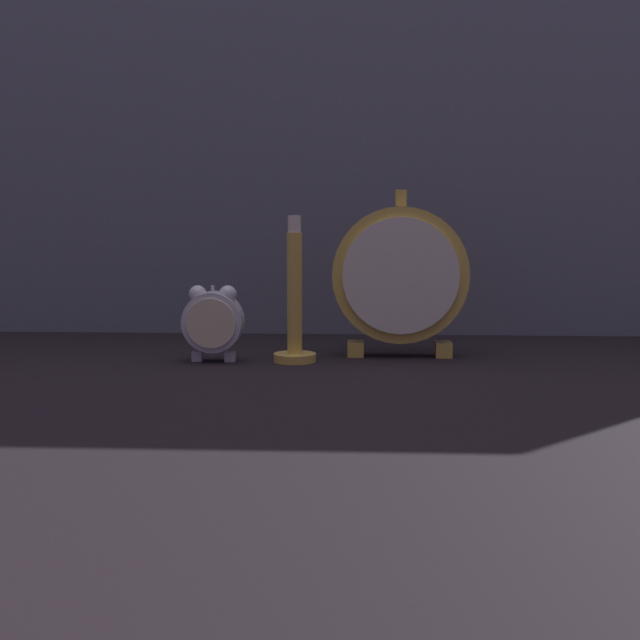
# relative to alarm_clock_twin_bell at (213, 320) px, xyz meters

# --- Properties ---
(ground_plane) EXTENTS (4.00, 4.00, 0.00)m
(ground_plane) POSITION_rel_alarm_clock_twin_bell_xyz_m (0.13, -0.08, -0.05)
(ground_plane) COLOR black
(fabric_backdrop_drape) EXTENTS (1.60, 0.01, 0.70)m
(fabric_backdrop_drape) POSITION_rel_alarm_clock_twin_bell_xyz_m (0.13, 0.25, 0.30)
(fabric_backdrop_drape) COLOR slate
(fabric_backdrop_drape) RESTS_ON ground_plane
(alarm_clock_twin_bell) EXTENTS (0.07, 0.03, 0.09)m
(alarm_clock_twin_bell) POSITION_rel_alarm_clock_twin_bell_xyz_m (0.00, 0.00, 0.00)
(alarm_clock_twin_bell) COLOR silver
(alarm_clock_twin_bell) RESTS_ON ground_plane
(mantel_clock_silver) EXTENTS (0.17, 0.04, 0.20)m
(mantel_clock_silver) POSITION_rel_alarm_clock_twin_bell_xyz_m (0.22, 0.05, 0.05)
(mantel_clock_silver) COLOR gold
(mantel_clock_silver) RESTS_ON ground_plane
(brass_candlestick) EXTENTS (0.05, 0.05, 0.17)m
(brass_candlestick) POSITION_rel_alarm_clock_twin_bell_xyz_m (0.10, 0.00, 0.01)
(brass_candlestick) COLOR gold
(brass_candlestick) RESTS_ON ground_plane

